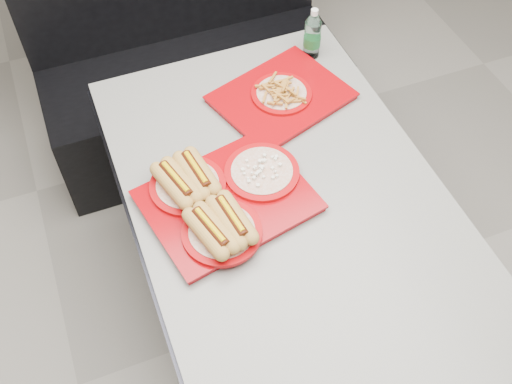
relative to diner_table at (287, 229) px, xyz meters
name	(u,v)px	position (x,y,z in m)	size (l,w,h in m)	color
ground	(281,312)	(0.00, 0.00, -0.58)	(6.00, 6.00, 0.00)	gray
diner_table	(287,229)	(0.00, 0.00, 0.00)	(0.92, 1.42, 0.75)	black
booth_bench	(188,61)	(0.00, 1.09, -0.18)	(1.30, 0.57, 1.35)	black
tray_near	(221,198)	(-0.19, 0.04, 0.20)	(0.52, 0.44, 0.10)	#960409
tray_far	(281,95)	(0.14, 0.39, 0.19)	(0.49, 0.44, 0.08)	#960409
water_bottle	(312,36)	(0.33, 0.56, 0.25)	(0.06, 0.06, 0.19)	silver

